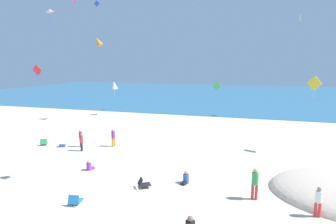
# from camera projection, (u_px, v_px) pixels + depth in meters

# --- Properties ---
(ground_plane) EXTENTS (120.00, 120.00, 0.00)m
(ground_plane) POSITION_uv_depth(u_px,v_px,m) (174.00, 147.00, 22.47)
(ground_plane) COLOR beige
(ocean_water) EXTENTS (120.00, 60.00, 0.05)m
(ocean_water) POSITION_uv_depth(u_px,v_px,m) (223.00, 94.00, 64.41)
(ocean_water) COLOR teal
(ocean_water) RESTS_ON ground_plane
(beach_chair_far_left) EXTENTS (0.61, 0.73, 0.55)m
(beach_chair_far_left) POSITION_uv_depth(u_px,v_px,m) (75.00, 200.00, 13.11)
(beach_chair_far_left) COLOR #2370B2
(beach_chair_far_left) RESTS_ON ground_plane
(beach_chair_far_right) EXTENTS (0.71, 0.73, 0.55)m
(beach_chair_far_right) POSITION_uv_depth(u_px,v_px,m) (44.00, 142.00, 22.93)
(beach_chair_far_right) COLOR #2D9956
(beach_chair_far_right) RESTS_ON ground_plane
(beach_chair_mid_beach) EXTENTS (0.85, 0.80, 0.57)m
(beach_chair_mid_beach) POSITION_uv_depth(u_px,v_px,m) (143.00, 183.00, 14.94)
(beach_chair_mid_beach) COLOR black
(beach_chair_mid_beach) RESTS_ON ground_plane
(cooler_box) EXTENTS (0.58, 0.52, 0.30)m
(cooler_box) POSITION_uv_depth(u_px,v_px,m) (62.00, 145.00, 22.48)
(cooler_box) COLOR #2D56B7
(cooler_box) RESTS_ON ground_plane
(person_0) EXTENTS (0.33, 0.33, 1.63)m
(person_0) POSITION_uv_depth(u_px,v_px,m) (255.00, 182.00, 13.53)
(person_0) COLOR red
(person_0) RESTS_ON ground_plane
(person_1) EXTENTS (0.41, 0.41, 1.50)m
(person_1) POSITION_uv_depth(u_px,v_px,m) (113.00, 136.00, 22.47)
(person_1) COLOR orange
(person_1) RESTS_ON ground_plane
(person_3) EXTENTS (0.33, 0.33, 1.40)m
(person_3) POSITION_uv_depth(u_px,v_px,m) (318.00, 200.00, 11.98)
(person_3) COLOR red
(person_3) RESTS_ON ground_plane
(person_4) EXTENTS (0.49, 0.58, 0.65)m
(person_4) POSITION_uv_depth(u_px,v_px,m) (89.00, 166.00, 17.48)
(person_4) COLOR purple
(person_4) RESTS_ON ground_plane
(person_5) EXTENTS (0.33, 0.33, 1.42)m
(person_5) POSITION_uv_depth(u_px,v_px,m) (81.00, 137.00, 22.42)
(person_5) COLOR #19ADB2
(person_5) RESTS_ON ground_plane
(person_6) EXTENTS (0.34, 0.34, 1.38)m
(person_6) POSITION_uv_depth(u_px,v_px,m) (81.00, 141.00, 21.31)
(person_6) COLOR black
(person_6) RESTS_ON ground_plane
(person_7) EXTENTS (0.46, 0.63, 0.71)m
(person_7) POSITION_uv_depth(u_px,v_px,m) (186.00, 179.00, 15.51)
(person_7) COLOR blue
(person_7) RESTS_ON ground_plane
(kite_yellow) EXTENTS (0.89, 0.76, 1.62)m
(kite_yellow) POSITION_uv_depth(u_px,v_px,m) (314.00, 84.00, 20.15)
(kite_yellow) COLOR yellow
(kite_pink) EXTENTS (0.82, 0.86, 1.57)m
(kite_pink) POSITION_uv_depth(u_px,v_px,m) (49.00, 11.00, 23.59)
(kite_pink) COLOR pink
(kite_orange) EXTENTS (1.27, 0.94, 1.45)m
(kite_orange) POSITION_uv_depth(u_px,v_px,m) (98.00, 42.00, 32.03)
(kite_orange) COLOR orange
(kite_white) EXTENTS (1.17, 1.19, 2.03)m
(kite_white) POSITION_uv_depth(u_px,v_px,m) (114.00, 85.00, 36.22)
(kite_white) COLOR white
(kite_red) EXTENTS (0.83, 0.23, 1.63)m
(kite_red) POSITION_uv_depth(u_px,v_px,m) (37.00, 71.00, 19.87)
(kite_red) COLOR red
(kite_lime) EXTENTS (0.21, 0.94, 1.34)m
(kite_lime) POSITION_uv_depth(u_px,v_px,m) (300.00, 19.00, 33.45)
(kite_lime) COLOR #99DB33
(kite_green) EXTENTS (1.11, 0.51, 1.51)m
(kite_green) POSITION_uv_depth(u_px,v_px,m) (217.00, 86.00, 35.69)
(kite_green) COLOR green
(kite_blue) EXTENTS (0.77, 0.12, 1.29)m
(kite_blue) POSITION_uv_depth(u_px,v_px,m) (97.00, 4.00, 33.55)
(kite_blue) COLOR blue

